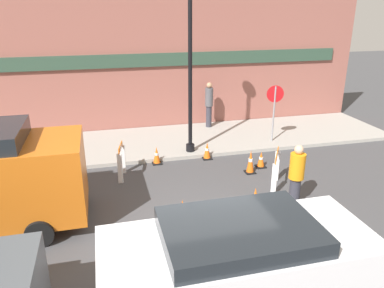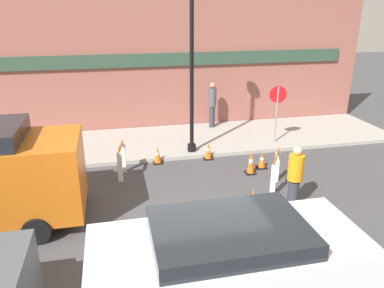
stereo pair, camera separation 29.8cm
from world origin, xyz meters
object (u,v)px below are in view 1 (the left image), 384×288
streetlamp_post (190,38)px  stop_sign (274,104)px  person_pedestrian (209,103)px  parked_car_1 (238,265)px  person_worker (296,174)px

streetlamp_post → stop_sign: 3.92m
person_pedestrian → parked_car_1: bearing=55.4°
stop_sign → person_pedestrian: size_ratio=1.12×
stop_sign → person_pedestrian: 2.83m
person_worker → person_pedestrian: (-0.31, 6.50, 0.24)m
person_worker → person_pedestrian: 6.51m
streetlamp_post → person_worker: 5.29m
streetlamp_post → person_pedestrian: streetlamp_post is taller
streetlamp_post → person_pedestrian: bearing=60.7°
streetlamp_post → stop_sign: bearing=4.9°
streetlamp_post → person_worker: size_ratio=3.56×
streetlamp_post → stop_sign: (3.13, 0.27, -2.34)m
person_pedestrian → parked_car_1: (-2.34, -9.47, -0.14)m
person_worker → parked_car_1: (-2.65, -2.97, 0.10)m
person_worker → parked_car_1: parked_car_1 is taller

